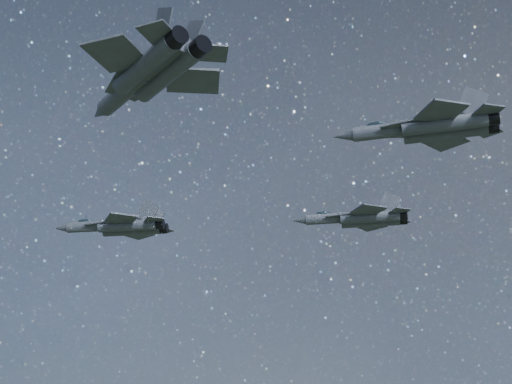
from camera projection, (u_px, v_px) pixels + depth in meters
The scene contains 4 objects.
jet_lead at pixel (121, 226), 99.87m from camera, with size 17.16×11.36×4.38m.
jet_left at pixel (361, 218), 99.39m from camera, with size 16.90×11.26×4.29m.
jet_right at pixel (149, 73), 61.72m from camera, with size 18.89×12.46×4.84m.
jet_slot at pixel (431, 127), 70.21m from camera, with size 17.13×11.65×4.30m.
Camera 1 is at (42.19, -64.72, 122.27)m, focal length 50.00 mm.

